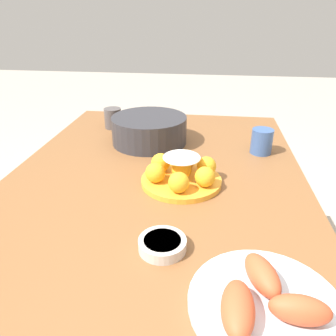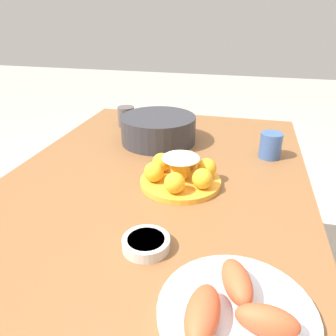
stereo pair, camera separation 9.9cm
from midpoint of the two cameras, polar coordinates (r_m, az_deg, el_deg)
name	(u,v)px [view 2 (the right image)]	position (r m, az deg, el deg)	size (l,w,h in m)	color
dining_table	(157,203)	(1.08, 0.65, -6.15)	(1.34, 0.93, 0.77)	brown
cake_plate	(181,173)	(0.97, 5.17, -0.98)	(0.24, 0.24, 0.10)	gold
serving_bowl	(158,128)	(1.27, 0.54, 6.87)	(0.29, 0.29, 0.10)	#2D2D33
sauce_bowl	(146,243)	(0.73, 0.11, -13.06)	(0.11, 0.11, 0.03)	beige
seafood_platter	(235,309)	(0.62, 16.42, -22.70)	(0.27, 0.27, 0.06)	silver
cup_near	(271,145)	(1.21, 19.70, 3.68)	(0.08, 0.08, 0.09)	#38568E
cup_far	(126,117)	(1.46, -5.35, 8.88)	(0.07, 0.07, 0.09)	#4C4747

